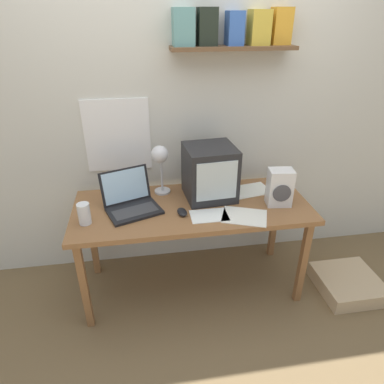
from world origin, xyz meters
TOP-DOWN VIEW (x-y plane):
  - ground_plane at (0.00, 0.00)m, footprint 12.00×12.00m
  - back_wall at (0.01, 0.44)m, footprint 5.60×0.24m
  - corner_desk at (0.00, 0.00)m, footprint 1.60×0.67m
  - crt_monitor at (0.14, 0.11)m, footprint 0.36×0.35m
  - laptop at (-0.41, 0.03)m, footprint 0.41×0.39m
  - desk_lamp at (-0.19, 0.16)m, footprint 0.13×0.19m
  - juice_glass at (-0.69, -0.12)m, footprint 0.08×0.08m
  - space_heater at (0.58, -0.08)m, footprint 0.17×0.14m
  - computer_mouse at (-0.08, -0.11)m, footprint 0.07×0.11m
  - printed_handout at (0.46, 0.14)m, footprint 0.31×0.24m
  - loose_paper_near_laptop at (0.31, -0.20)m, footprint 0.34×0.30m
  - loose_paper_near_monitor at (0.09, -0.16)m, footprint 0.24×0.16m
  - floor_cushion at (1.16, -0.24)m, footprint 0.44×0.44m

SIDE VIEW (x-z plane):
  - ground_plane at x=0.00m, z-range 0.00..0.00m
  - floor_cushion at x=1.16m, z-range 0.00..0.12m
  - corner_desk at x=0.00m, z-range 0.29..1.01m
  - printed_handout at x=0.46m, z-range 0.72..0.72m
  - loose_paper_near_laptop at x=0.31m, z-range 0.72..0.72m
  - loose_paper_near_monitor at x=0.09m, z-range 0.72..0.72m
  - computer_mouse at x=-0.08m, z-range 0.72..0.75m
  - juice_glass at x=-0.69m, z-range 0.71..0.85m
  - laptop at x=-0.41m, z-range 0.65..0.90m
  - space_heater at x=0.58m, z-range 0.72..0.97m
  - crt_monitor at x=0.14m, z-range 0.72..1.09m
  - desk_lamp at x=-0.19m, z-range 0.81..1.19m
  - back_wall at x=0.01m, z-range 0.01..2.61m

